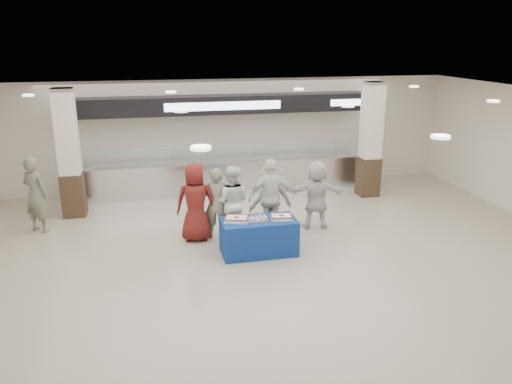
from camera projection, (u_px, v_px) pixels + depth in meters
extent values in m
plane|color=beige|center=(266.00, 272.00, 9.66)|extent=(14.00, 14.00, 0.00)
cube|color=silver|center=(223.00, 177.00, 14.55)|extent=(8.00, 0.80, 0.90)
cube|color=silver|center=(223.00, 161.00, 14.41)|extent=(8.00, 0.85, 0.04)
cube|color=white|center=(224.00, 152.00, 14.04)|extent=(7.60, 0.02, 0.50)
cube|color=black|center=(222.00, 104.00, 13.93)|extent=(8.40, 0.70, 0.50)
cube|color=silver|center=(224.00, 106.00, 13.59)|extent=(3.20, 0.03, 0.22)
cube|color=silver|center=(354.00, 102.00, 14.37)|extent=(1.40, 0.03, 0.18)
cube|color=#342417|center=(74.00, 195.00, 12.58)|extent=(0.55, 0.55, 1.10)
cube|color=white|center=(66.00, 132.00, 12.11)|extent=(0.50, 0.50, 2.10)
cube|color=#342417|center=(368.00, 176.00, 14.23)|extent=(0.55, 0.55, 1.10)
cube|color=white|center=(372.00, 120.00, 13.75)|extent=(0.50, 0.50, 2.10)
cube|color=navy|center=(259.00, 237.00, 10.39)|extent=(1.56, 0.80, 0.75)
cube|color=white|center=(237.00, 219.00, 10.21)|extent=(0.56, 0.49, 0.07)
cube|color=#4E2D16|center=(237.00, 217.00, 10.20)|extent=(0.56, 0.49, 0.02)
cylinder|color=red|center=(237.00, 217.00, 10.20)|extent=(0.13, 0.13, 0.01)
cube|color=white|center=(281.00, 217.00, 10.33)|extent=(0.48, 0.40, 0.07)
cube|color=#4E2D16|center=(281.00, 215.00, 10.32)|extent=(0.48, 0.40, 0.02)
cylinder|color=red|center=(281.00, 215.00, 10.32)|extent=(0.11, 0.11, 0.01)
cube|color=#A7A7AC|center=(257.00, 220.00, 10.27)|extent=(0.46, 0.36, 0.02)
imported|color=maroon|center=(196.00, 202.00, 10.95)|extent=(0.93, 0.67, 1.77)
imported|color=slate|center=(216.00, 203.00, 11.10)|extent=(0.67, 0.52, 1.63)
imported|color=white|center=(232.00, 202.00, 11.14)|extent=(0.97, 0.87, 1.67)
imported|color=white|center=(271.00, 198.00, 11.23)|extent=(1.07, 0.49, 1.79)
imported|color=slate|center=(271.00, 198.00, 11.48)|extent=(1.11, 0.73, 1.61)
imported|color=silver|center=(316.00, 195.00, 11.67)|extent=(1.60, 0.77, 1.65)
imported|color=slate|center=(36.00, 194.00, 11.45)|extent=(0.78, 0.72, 1.79)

